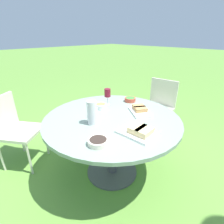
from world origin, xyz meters
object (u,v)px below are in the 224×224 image
object	(u,v)px
water_pitcher	(92,113)
wine_glass	(107,93)
dining_table	(112,126)
chair_near_right	(14,126)
chair_near_left	(159,103)

from	to	relation	value
water_pitcher	wine_glass	bearing A→B (deg)	-150.85
dining_table	water_pitcher	distance (m)	0.33
chair_near_right	wine_glass	xyz separation A→B (m)	(-0.91, 0.69, 0.36)
chair_near_right	dining_table	bearing A→B (deg)	125.32
chair_near_left	wine_glass	world-z (taller)	wine_glass
dining_table	chair_near_left	size ratio (longest dim) A/B	1.61
dining_table	chair_near_right	xyz separation A→B (m)	(0.70, -0.98, -0.11)
dining_table	water_pitcher	bearing A→B (deg)	-9.24
dining_table	chair_near_left	bearing A→B (deg)	-174.30
wine_glass	chair_near_left	bearing A→B (deg)	170.17
water_pitcher	wine_glass	size ratio (longest dim) A/B	1.15
chair_near_right	water_pitcher	size ratio (longest dim) A/B	3.80
dining_table	wine_glass	xyz separation A→B (m)	(-0.21, -0.29, 0.25)
dining_table	water_pitcher	world-z (taller)	water_pitcher
water_pitcher	chair_near_left	bearing A→B (deg)	-176.75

